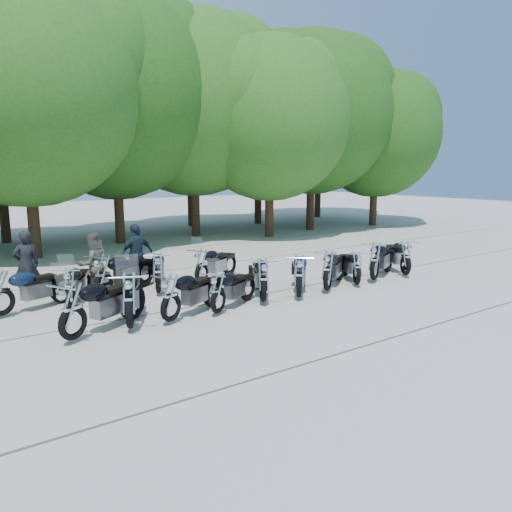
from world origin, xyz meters
TOP-DOWN VIEW (x-y plane):
  - ground at (0.00, 0.00)m, footprint 90.00×90.00m
  - tree_3 at (-3.57, 11.24)m, footprint 8.70×8.70m
  - tree_4 at (0.54, 13.09)m, footprint 9.13×9.13m
  - tree_5 at (4.61, 13.20)m, footprint 9.04×9.04m
  - tree_6 at (7.55, 10.82)m, footprint 8.00×8.00m
  - tree_7 at (11.20, 11.78)m, footprint 8.79×8.79m
  - tree_8 at (15.83, 11.20)m, footprint 7.53×7.53m
  - tree_12 at (1.80, 16.47)m, footprint 7.88×7.88m
  - tree_13 at (6.69, 17.47)m, footprint 8.31×8.31m
  - tree_14 at (10.68, 16.09)m, footprint 8.02×8.02m
  - tree_15 at (16.61, 17.02)m, footprint 9.67×9.67m
  - motorcycle_0 at (-5.20, 0.54)m, footprint 2.54×1.82m
  - motorcycle_1 at (-4.00, 0.59)m, footprint 1.80×2.65m
  - motorcycle_2 at (-3.06, 0.52)m, footprint 2.37×1.59m
  - motorcycle_3 at (-1.85, 0.47)m, footprint 2.16×1.55m
  - motorcycle_4 at (-0.41, 0.62)m, footprint 1.87×2.43m
  - motorcycle_5 at (0.65, 0.44)m, footprint 2.16×2.28m
  - motorcycle_6 at (1.79, 0.54)m, footprint 2.39×1.94m
  - motorcycle_7 at (3.00, 0.57)m, footprint 1.67×2.13m
  - motorcycle_8 at (3.85, 0.64)m, footprint 2.56×1.79m
  - motorcycle_9 at (5.23, 0.56)m, footprint 1.77×2.41m
  - motorcycle_10 at (-6.06, 3.22)m, footprint 2.37×1.46m
  - motorcycle_11 at (-4.56, 3.04)m, footprint 1.63×2.16m
  - motorcycle_12 at (-3.61, 3.35)m, footprint 2.52×1.93m
  - motorcycle_13 at (-2.18, 3.08)m, footprint 1.68×2.44m
  - motorcycle_14 at (-0.68, 3.31)m, footprint 2.31×1.62m
  - rider_1 at (-3.65, 4.07)m, footprint 0.95×0.80m
  - rider_2 at (-2.11, 4.69)m, footprint 1.14×0.64m
  - rider_3 at (-5.18, 4.78)m, footprint 0.69×0.46m

SIDE VIEW (x-z plane):
  - ground at x=0.00m, z-range 0.00..0.00m
  - motorcycle_3 at x=-1.85m, z-range 0.00..1.19m
  - motorcycle_7 at x=3.00m, z-range 0.00..1.19m
  - motorcycle_11 at x=-4.56m, z-range 0.00..1.20m
  - motorcycle_14 at x=-0.68m, z-range 0.00..1.27m
  - motorcycle_10 at x=-6.06m, z-range 0.00..1.29m
  - motorcycle_2 at x=-3.06m, z-range 0.00..1.29m
  - motorcycle_9 at x=5.23m, z-range 0.00..1.33m
  - motorcycle_13 at x=-2.18m, z-range 0.00..1.34m
  - motorcycle_6 at x=1.79m, z-range 0.00..1.35m
  - motorcycle_4 at x=-0.41m, z-range 0.00..1.36m
  - motorcycle_5 at x=0.65m, z-range 0.00..1.36m
  - motorcycle_0 at x=-5.20m, z-range 0.00..1.40m
  - motorcycle_12 at x=-3.61m, z-range 0.00..1.40m
  - motorcycle_8 at x=3.85m, z-range 0.00..1.40m
  - motorcycle_1 at x=-4.00m, z-range 0.00..1.45m
  - rider_1 at x=-3.65m, z-range 0.00..1.75m
  - rider_2 at x=-2.11m, z-range 0.00..1.84m
  - rider_3 at x=-5.18m, z-range 0.00..1.85m
  - tree_8 at x=15.83m, z-range 0.85..10.10m
  - tree_12 at x=1.80m, z-range 0.89..10.56m
  - tree_6 at x=7.55m, z-range 0.90..10.72m
  - tree_14 at x=10.68m, z-range 0.91..10.75m
  - tree_13 at x=6.69m, z-range 0.94..11.14m
  - tree_3 at x=-3.57m, z-range 0.98..11.66m
  - tree_7 at x=11.20m, z-range 0.99..11.79m
  - tree_5 at x=4.61m, z-range 1.02..12.12m
  - tree_4 at x=0.54m, z-range 1.03..12.24m
  - tree_15 at x=16.61m, z-range 1.09..12.96m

